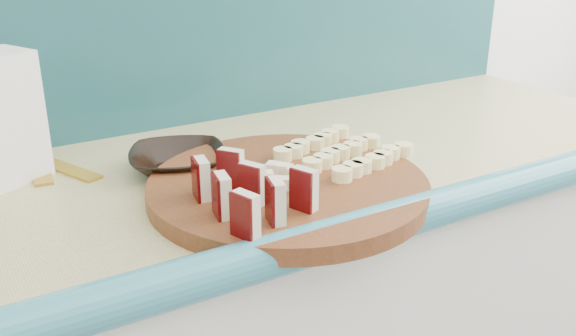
{
  "coord_description": "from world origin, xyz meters",
  "views": [
    {
      "loc": [
        -0.16,
        0.55,
        1.33
      ],
      "look_at": [
        0.32,
        1.35,
        0.96
      ],
      "focal_mm": 40.0,
      "sensor_mm": 36.0,
      "label": 1
    }
  ],
  "objects": [
    {
      "name": "backsplash",
      "position": [
        0.1,
        1.79,
        1.16
      ],
      "size": [
        2.2,
        0.02,
        0.5
      ],
      "primitive_type": "cube",
      "color": "teal",
      "rests_on": "kitchen_counter"
    },
    {
      "name": "cutting_board",
      "position": [
        0.32,
        1.35,
        0.92
      ],
      "size": [
        0.55,
        0.55,
        0.03
      ],
      "primitive_type": "cylinder",
      "rotation": [
        0.0,
        0.0,
        0.29
      ],
      "color": "#48290F",
      "rests_on": "kitchen_counter"
    },
    {
      "name": "apple_wedges",
      "position": [
        0.21,
        1.29,
        0.97
      ],
      "size": [
        0.14,
        0.2,
        0.06
      ],
      "color": "beige",
      "rests_on": "cutting_board"
    },
    {
      "name": "apple_chunks",
      "position": [
        0.29,
        1.35,
        0.95
      ],
      "size": [
        0.07,
        0.08,
        0.02
      ],
      "color": "#F1E4C1",
      "rests_on": "cutting_board"
    },
    {
      "name": "banana_slices",
      "position": [
        0.44,
        1.39,
        0.95
      ],
      "size": [
        0.22,
        0.21,
        0.02
      ],
      "color": "#FFEF9B",
      "rests_on": "cutting_board"
    },
    {
      "name": "brown_bowl",
      "position": [
        0.2,
        1.54,
        0.93
      ],
      "size": [
        0.21,
        0.21,
        0.04
      ],
      "primitive_type": "imported",
      "rotation": [
        0.0,
        0.0,
        -0.37
      ],
      "color": "black",
      "rests_on": "kitchen_counter"
    },
    {
      "name": "banana_peel",
      "position": [
        -0.01,
        1.65,
        0.91
      ],
      "size": [
        0.2,
        0.17,
        0.01
      ],
      "rotation": [
        0.0,
        0.0,
        -0.29
      ],
      "color": "gold",
      "rests_on": "kitchen_counter"
    }
  ]
}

